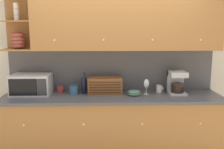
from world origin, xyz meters
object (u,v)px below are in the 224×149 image
(wine_bottle, at_px, (84,84))
(coffee_maker, at_px, (177,83))
(microwave, at_px, (31,84))
(mug_blue_second, at_px, (60,89))
(bowl_stack_on_counter, at_px, (134,93))
(storage_canister, at_px, (74,90))
(bread_box, at_px, (105,85))
(wine_glass, at_px, (146,84))
(mug, at_px, (159,89))

(wine_bottle, relative_size, coffee_maker, 0.94)
(microwave, distance_m, mug_blue_second, 0.41)
(microwave, height_order, bowl_stack_on_counter, microwave)
(storage_canister, height_order, bread_box, bread_box)
(mug_blue_second, height_order, wine_glass, wine_glass)
(bread_box, xyz_separation_m, wine_glass, (0.58, -0.08, 0.03))
(bowl_stack_on_counter, xyz_separation_m, mug, (0.38, 0.15, 0.02))
(microwave, bearing_deg, mug_blue_second, 16.33)
(wine_glass, bearing_deg, storage_canister, 178.72)
(wine_bottle, bearing_deg, bowl_stack_on_counter, -9.96)
(wine_glass, height_order, coffee_maker, coffee_maker)
(wine_bottle, relative_size, bowl_stack_on_counter, 1.67)
(storage_canister, relative_size, wine_glass, 0.62)
(wine_glass, bearing_deg, mug_blue_second, 172.63)
(microwave, distance_m, mug, 1.82)
(bread_box, xyz_separation_m, bowl_stack_on_counter, (0.40, -0.13, -0.08))
(microwave, distance_m, wine_glass, 1.61)
(microwave, bearing_deg, storage_canister, -2.38)
(wine_bottle, relative_size, bread_box, 0.64)
(microwave, xyz_separation_m, mug, (1.81, 0.05, -0.09))
(microwave, xyz_separation_m, bowl_stack_on_counter, (1.43, -0.10, -0.11))
(microwave, height_order, wine_bottle, wine_bottle)
(storage_canister, height_order, coffee_maker, coffee_maker)
(wine_bottle, xyz_separation_m, bowl_stack_on_counter, (0.70, -0.12, -0.10))
(mug_blue_second, xyz_separation_m, storage_canister, (0.21, -0.14, 0.02))
(storage_canister, relative_size, coffee_maker, 0.42)
(coffee_maker, bearing_deg, microwave, 179.12)
(mug, bearing_deg, wine_glass, -154.23)
(wine_bottle, xyz_separation_m, bread_box, (0.30, 0.01, -0.02))
(bread_box, relative_size, mug, 4.56)
(bread_box, distance_m, bowl_stack_on_counter, 0.43)
(wine_bottle, bearing_deg, wine_glass, -4.62)
(bread_box, xyz_separation_m, coffee_maker, (1.01, -0.06, 0.05))
(mug_blue_second, bearing_deg, mug, -2.31)
(storage_canister, bearing_deg, coffee_maker, -0.27)
(microwave, bearing_deg, coffee_maker, -0.88)
(bowl_stack_on_counter, xyz_separation_m, wine_glass, (0.18, 0.05, 0.11))
(microwave, distance_m, bowl_stack_on_counter, 1.44)
(bread_box, bearing_deg, bowl_stack_on_counter, -17.96)
(coffee_maker, bearing_deg, mug, 159.24)
(wine_bottle, xyz_separation_m, mug, (1.09, 0.03, -0.08))
(mug, bearing_deg, bowl_stack_on_counter, -158.33)
(mug, xyz_separation_m, coffee_maker, (0.22, -0.08, 0.11))
(bowl_stack_on_counter, bearing_deg, wine_bottle, 170.04)
(wine_bottle, height_order, bowl_stack_on_counter, wine_bottle)
(mug, bearing_deg, storage_canister, -176.35)
(microwave, bearing_deg, bowl_stack_on_counter, -3.97)
(mug_blue_second, xyz_separation_m, bowl_stack_on_counter, (1.05, -0.21, -0.01))
(mug_blue_second, xyz_separation_m, bread_box, (0.65, -0.08, 0.07))
(mug_blue_second, relative_size, bowl_stack_on_counter, 0.56)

